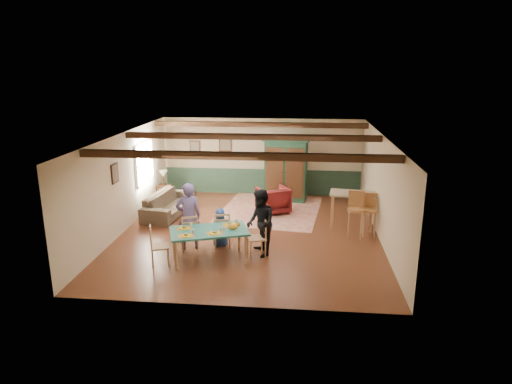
# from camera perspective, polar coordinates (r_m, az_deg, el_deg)

# --- Properties ---
(floor) EXTENTS (8.00, 8.00, 0.00)m
(floor) POSITION_cam_1_polar(r_m,az_deg,el_deg) (12.68, -0.81, -5.09)
(floor) COLOR #532717
(floor) RESTS_ON ground
(wall_back) EXTENTS (7.00, 0.02, 2.70)m
(wall_back) POSITION_cam_1_polar(r_m,az_deg,el_deg) (16.15, 0.76, 4.43)
(wall_back) COLOR beige
(wall_back) RESTS_ON floor
(wall_left) EXTENTS (0.02, 8.00, 2.70)m
(wall_left) POSITION_cam_1_polar(r_m,az_deg,el_deg) (13.12, -16.21, 1.16)
(wall_left) COLOR beige
(wall_left) RESTS_ON floor
(wall_right) EXTENTS (0.02, 8.00, 2.70)m
(wall_right) POSITION_cam_1_polar(r_m,az_deg,el_deg) (12.39, 15.47, 0.38)
(wall_right) COLOR beige
(wall_right) RESTS_ON floor
(ceiling) EXTENTS (7.00, 8.00, 0.02)m
(ceiling) POSITION_cam_1_polar(r_m,az_deg,el_deg) (12.00, -0.86, 7.06)
(ceiling) COLOR white
(ceiling) RESTS_ON wall_back
(wainscot_back) EXTENTS (6.95, 0.03, 0.90)m
(wainscot_back) POSITION_cam_1_polar(r_m,az_deg,el_deg) (16.33, 0.74, 1.31)
(wainscot_back) COLOR #203B2C
(wainscot_back) RESTS_ON floor
(ceiling_beam_front) EXTENTS (6.95, 0.16, 0.16)m
(ceiling_beam_front) POSITION_cam_1_polar(r_m,az_deg,el_deg) (9.76, -2.38, 4.53)
(ceiling_beam_front) COLOR black
(ceiling_beam_front) RESTS_ON ceiling
(ceiling_beam_mid) EXTENTS (6.95, 0.16, 0.16)m
(ceiling_beam_mid) POSITION_cam_1_polar(r_m,az_deg,el_deg) (12.40, -0.65, 6.92)
(ceiling_beam_mid) COLOR black
(ceiling_beam_mid) RESTS_ON ceiling
(ceiling_beam_back) EXTENTS (6.95, 0.16, 0.16)m
(ceiling_beam_back) POSITION_cam_1_polar(r_m,az_deg,el_deg) (14.97, 0.44, 8.42)
(ceiling_beam_back) COLOR black
(ceiling_beam_back) RESTS_ON ceiling
(window_left) EXTENTS (0.06, 1.60, 1.30)m
(window_left) POSITION_cam_1_polar(r_m,az_deg,el_deg) (14.62, -13.74, 3.58)
(window_left) COLOR white
(window_left) RESTS_ON wall_left
(picture_left_wall) EXTENTS (0.04, 0.42, 0.52)m
(picture_left_wall) POSITION_cam_1_polar(r_m,az_deg,el_deg) (12.48, -17.22, 2.25)
(picture_left_wall) COLOR gray
(picture_left_wall) RESTS_ON wall_left
(picture_back_a) EXTENTS (0.45, 0.04, 0.55)m
(picture_back_a) POSITION_cam_1_polar(r_m,az_deg,el_deg) (16.20, -3.86, 6.05)
(picture_back_a) COLOR gray
(picture_back_a) RESTS_ON wall_back
(picture_back_b) EXTENTS (0.38, 0.04, 0.48)m
(picture_back_b) POSITION_cam_1_polar(r_m,az_deg,el_deg) (16.44, -7.65, 5.55)
(picture_back_b) COLOR gray
(picture_back_b) RESTS_ON wall_back
(dining_table) EXTENTS (2.02, 1.52, 0.75)m
(dining_table) POSITION_cam_1_polar(r_m,az_deg,el_deg) (10.91, -5.85, -6.62)
(dining_table) COLOR #226C63
(dining_table) RESTS_ON floor
(dining_chair_far_left) EXTENTS (0.54, 0.55, 0.95)m
(dining_chair_far_left) POSITION_cam_1_polar(r_m,az_deg,el_deg) (11.50, -8.32, -4.98)
(dining_chair_far_left) COLOR tan
(dining_chair_far_left) RESTS_ON floor
(dining_chair_far_right) EXTENTS (0.54, 0.55, 0.95)m
(dining_chair_far_right) POSITION_cam_1_polar(r_m,az_deg,el_deg) (11.58, -4.38, -4.70)
(dining_chair_far_right) COLOR tan
(dining_chair_far_right) RESTS_ON floor
(dining_chair_end_left) EXTENTS (0.55, 0.54, 0.95)m
(dining_chair_end_left) POSITION_cam_1_polar(r_m,az_deg,el_deg) (10.80, -11.94, -6.55)
(dining_chair_end_left) COLOR tan
(dining_chair_end_left) RESTS_ON floor
(dining_chair_end_right) EXTENTS (0.55, 0.54, 0.95)m
(dining_chair_end_right) POSITION_cam_1_polar(r_m,az_deg,el_deg) (11.06, 0.05, -5.66)
(dining_chair_end_right) COLOR tan
(dining_chair_end_right) RESTS_ON floor
(person_man) EXTENTS (0.73, 0.59, 1.72)m
(person_man) POSITION_cam_1_polar(r_m,az_deg,el_deg) (11.44, -8.43, -3.03)
(person_man) COLOR #615089
(person_man) RESTS_ON floor
(person_woman) EXTENTS (0.85, 0.96, 1.64)m
(person_woman) POSITION_cam_1_polar(r_m,az_deg,el_deg) (10.96, 0.56, -3.91)
(person_woman) COLOR black
(person_woman) RESTS_ON floor
(person_child) EXTENTS (0.57, 0.46, 1.00)m
(person_child) POSITION_cam_1_polar(r_m,az_deg,el_deg) (11.65, -4.45, -4.44)
(person_child) COLOR #23468F
(person_child) RESTS_ON floor
(cat) EXTENTS (0.38, 0.25, 0.18)m
(cat) POSITION_cam_1_polar(r_m,az_deg,el_deg) (10.72, -2.94, -4.30)
(cat) COLOR orange
(cat) RESTS_ON dining_table
(place_setting_near_left) EXTENTS (0.47, 0.41, 0.11)m
(place_setting_near_left) POSITION_cam_1_polar(r_m,az_deg,el_deg) (10.47, -8.72, -5.17)
(place_setting_near_left) COLOR yellow
(place_setting_near_left) RESTS_ON dining_table
(place_setting_near_center) EXTENTS (0.47, 0.41, 0.11)m
(place_setting_near_center) POSITION_cam_1_polar(r_m,az_deg,el_deg) (10.53, -5.20, -4.92)
(place_setting_near_center) COLOR yellow
(place_setting_near_center) RESTS_ON dining_table
(place_setting_far_left) EXTENTS (0.47, 0.41, 0.11)m
(place_setting_far_left) POSITION_cam_1_polar(r_m,az_deg,el_deg) (10.94, -8.94, -4.26)
(place_setting_far_left) COLOR yellow
(place_setting_far_left) RESTS_ON dining_table
(place_setting_far_right) EXTENTS (0.47, 0.41, 0.11)m
(place_setting_far_right) POSITION_cam_1_polar(r_m,az_deg,el_deg) (11.06, -3.27, -3.86)
(place_setting_far_right) COLOR yellow
(place_setting_far_right) RESTS_ON dining_table
(area_rug) EXTENTS (3.44, 3.93, 0.01)m
(area_rug) POSITION_cam_1_polar(r_m,az_deg,el_deg) (14.60, 1.79, -2.26)
(area_rug) COLOR beige
(area_rug) RESTS_ON floor
(armoire) EXTENTS (1.60, 0.81, 2.16)m
(armoire) POSITION_cam_1_polar(r_m,az_deg,el_deg) (15.39, 3.77, 2.80)
(armoire) COLOR black
(armoire) RESTS_ON floor
(armchair) EXTENTS (1.20, 1.22, 0.83)m
(armchair) POSITION_cam_1_polar(r_m,az_deg,el_deg) (14.25, 2.15, -0.99)
(armchair) COLOR #430D11
(armchair) RESTS_ON floor
(sofa) EXTENTS (1.20, 2.44, 0.68)m
(sofa) POSITION_cam_1_polar(r_m,az_deg,el_deg) (14.36, -10.83, -1.44)
(sofa) COLOR #423729
(sofa) RESTS_ON floor
(end_table) EXTENTS (0.50, 0.50, 0.56)m
(end_table) POSITION_cam_1_polar(r_m,az_deg,el_deg) (15.78, -11.38, -0.16)
(end_table) COLOR black
(end_table) RESTS_ON floor
(table_lamp) EXTENTS (0.29, 0.29, 0.51)m
(table_lamp) POSITION_cam_1_polar(r_m,az_deg,el_deg) (15.65, -11.49, 1.72)
(table_lamp) COLOR #C3B87E
(table_lamp) RESTS_ON end_table
(counter_table) EXTENTS (1.31, 0.86, 1.03)m
(counter_table) POSITION_cam_1_polar(r_m,az_deg,el_deg) (13.19, 11.85, -2.24)
(counter_table) COLOR beige
(counter_table) RESTS_ON floor
(bar_stool_left) EXTENTS (0.50, 0.54, 1.25)m
(bar_stool_left) POSITION_cam_1_polar(r_m,az_deg,el_deg) (12.44, 12.32, -2.85)
(bar_stool_left) COLOR #AE7643
(bar_stool_left) RESTS_ON floor
(bar_stool_right) EXTENTS (0.44, 0.47, 1.15)m
(bar_stool_right) POSITION_cam_1_polar(r_m,az_deg,el_deg) (12.68, 14.00, -2.83)
(bar_stool_right) COLOR #AE7643
(bar_stool_right) RESTS_ON floor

